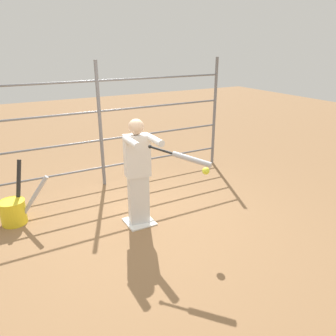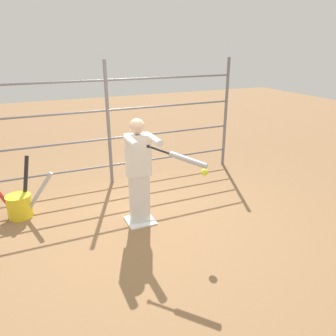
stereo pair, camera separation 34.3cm
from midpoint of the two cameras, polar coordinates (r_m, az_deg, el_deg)
The scene contains 7 objects.
ground_plane at distance 4.92m, azimuth -7.01°, elevation -9.40°, with size 24.00×24.00×0.00m, color olive.
home_plate at distance 4.91m, azimuth -7.01°, elevation -9.29°, with size 0.40×0.40×0.02m.
fence_backstop at distance 5.94m, azimuth -13.36°, elevation 7.11°, with size 4.99×0.06×2.22m.
batter at distance 4.54m, azimuth -7.39°, elevation -0.36°, with size 0.39×0.55×1.54m.
baseball_bat_swinging at distance 3.84m, azimuth 0.65°, elevation 1.78°, with size 0.50×0.71×0.16m.
softball_in_flight at distance 4.22m, azimuth 4.30°, elevation -0.54°, with size 0.10×0.10×0.10m.
bat_bucket at distance 5.34m, azimuth -27.04°, elevation -6.46°, with size 1.00×0.53×0.88m.
Camera 1 is at (1.66, 3.90, 2.47)m, focal length 35.00 mm.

